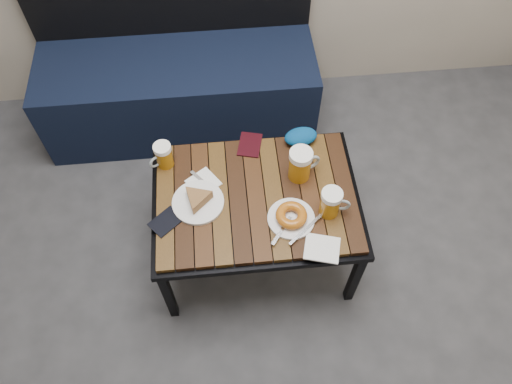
{
  "coord_description": "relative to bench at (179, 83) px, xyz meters",
  "views": [
    {
      "loc": [
        0.03,
        -0.17,
        2.16
      ],
      "look_at": [
        0.13,
        0.9,
        0.5
      ],
      "focal_mm": 35.0,
      "sensor_mm": 36.0,
      "label": 1
    }
  ],
  "objects": [
    {
      "name": "plate_pie",
      "position": [
        0.09,
        -0.88,
        0.22
      ],
      "size": [
        0.21,
        0.21,
        0.06
      ],
      "color": "white",
      "rests_on": "cafe_table"
    },
    {
      "name": "napkin_left",
      "position": [
        0.11,
        -0.78,
        0.2
      ],
      "size": [
        0.15,
        0.15,
        0.01
      ],
      "rotation": [
        0.0,
        0.0,
        0.61
      ],
      "color": "white",
      "rests_on": "cafe_table"
    },
    {
      "name": "passport_burgundy",
      "position": [
        0.32,
        -0.61,
        0.2
      ],
      "size": [
        0.12,
        0.15,
        0.01
      ],
      "primitive_type": "cube",
      "rotation": [
        0.0,
        0.0,
        -0.25
      ],
      "color": "black",
      "rests_on": "cafe_table"
    },
    {
      "name": "beer_mug_right",
      "position": [
        0.6,
        -0.97,
        0.27
      ],
      "size": [
        0.12,
        0.09,
        0.13
      ],
      "rotation": [
        0.0,
        0.0,
        -0.15
      ],
      "color": "#A1630D",
      "rests_on": "cafe_table"
    },
    {
      "name": "bench",
      "position": [
        0.0,
        0.0,
        0.0
      ],
      "size": [
        1.4,
        0.5,
        0.95
      ],
      "color": "black",
      "rests_on": "ground"
    },
    {
      "name": "cafe_table",
      "position": [
        0.32,
        -0.87,
        0.16
      ],
      "size": [
        0.84,
        0.62,
        0.47
      ],
      "color": "black",
      "rests_on": "ground"
    },
    {
      "name": "beer_mug_left",
      "position": [
        -0.04,
        -0.67,
        0.26
      ],
      "size": [
        0.11,
        0.1,
        0.12
      ],
      "rotation": [
        0.0,
        0.0,
        3.71
      ],
      "color": "#A1630D",
      "rests_on": "cafe_table"
    },
    {
      "name": "passport_navy",
      "position": [
        -0.04,
        -0.95,
        0.2
      ],
      "size": [
        0.15,
        0.14,
        0.01
      ],
      "primitive_type": "cube",
      "rotation": [
        0.0,
        0.0,
        -0.87
      ],
      "color": "black",
      "rests_on": "cafe_table"
    },
    {
      "name": "knit_pouch",
      "position": [
        0.54,
        -0.61,
        0.23
      ],
      "size": [
        0.16,
        0.12,
        0.06
      ],
      "primitive_type": "ellipsoid",
      "rotation": [
        0.0,
        0.0,
        0.17
      ],
      "color": "navy",
      "rests_on": "cafe_table"
    },
    {
      "name": "napkin_right",
      "position": [
        0.54,
        -1.13,
        0.2
      ],
      "size": [
        0.16,
        0.14,
        0.01
      ],
      "rotation": [
        0.0,
        0.0,
        -0.27
      ],
      "color": "white",
      "rests_on": "cafe_table"
    },
    {
      "name": "beer_mug_centre",
      "position": [
        0.51,
        -0.78,
        0.28
      ],
      "size": [
        0.14,
        0.11,
        0.15
      ],
      "rotation": [
        0.0,
        0.0,
        0.31
      ],
      "color": "#A1630D",
      "rests_on": "cafe_table"
    },
    {
      "name": "plate_bagel",
      "position": [
        0.45,
        -0.99,
        0.22
      ],
      "size": [
        0.22,
        0.21,
        0.05
      ],
      "color": "white",
      "rests_on": "cafe_table"
    }
  ]
}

